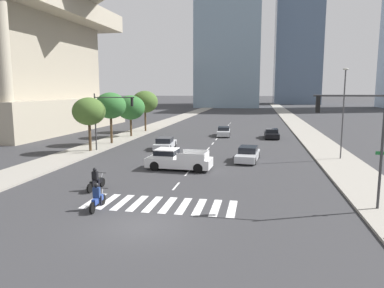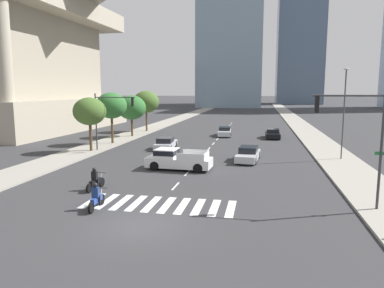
{
  "view_description": "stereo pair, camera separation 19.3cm",
  "coord_description": "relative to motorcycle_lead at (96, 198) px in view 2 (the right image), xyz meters",
  "views": [
    {
      "loc": [
        5.3,
        -15.79,
        6.41
      ],
      "look_at": [
        0.0,
        13.26,
        2.0
      ],
      "focal_mm": 33.77,
      "sensor_mm": 36.0,
      "label": 1
    },
    {
      "loc": [
        5.49,
        -15.76,
        6.41
      ],
      "look_at": [
        0.0,
        13.26,
        2.0
      ],
      "focal_mm": 33.77,
      "sensor_mm": 36.0,
      "label": 2
    }
  ],
  "objects": [
    {
      "name": "ground_plane",
      "position": [
        3.15,
        -1.9,
        -0.58
      ],
      "size": [
        800.0,
        800.0,
        0.0
      ],
      "primitive_type": "plane",
      "color": "#333335"
    },
    {
      "name": "sidewalk_east",
      "position": [
        15.79,
        28.1,
        -0.51
      ],
      "size": [
        4.0,
        260.0,
        0.15
      ],
      "primitive_type": "cube",
      "color": "gray",
      "rests_on": "ground"
    },
    {
      "name": "sidewalk_west",
      "position": [
        -9.49,
        28.1,
        -0.51
      ],
      "size": [
        4.0,
        260.0,
        0.15
      ],
      "primitive_type": "cube",
      "color": "gray",
      "rests_on": "ground"
    },
    {
      "name": "crosswalk_near",
      "position": [
        3.15,
        1.36,
        -0.58
      ],
      "size": [
        8.55,
        2.94,
        0.01
      ],
      "color": "silver",
      "rests_on": "ground"
    },
    {
      "name": "lane_divider_center",
      "position": [
        3.15,
        29.36,
        -0.58
      ],
      "size": [
        0.14,
        50.0,
        0.01
      ],
      "color": "silver",
      "rests_on": "ground"
    },
    {
      "name": "motorcycle_lead",
      "position": [
        0.0,
        0.0,
        0.0
      ],
      "size": [
        0.7,
        2.12,
        1.49
      ],
      "rotation": [
        0.0,
        0.0,
        1.63
      ],
      "color": "black",
      "rests_on": "ground"
    },
    {
      "name": "motorcycle_trailing",
      "position": [
        -1.77,
        3.58,
        -0.0
      ],
      "size": [
        0.7,
        2.15,
        1.49
      ],
      "rotation": [
        0.0,
        0.0,
        1.49
      ],
      "color": "black",
      "rests_on": "ground"
    },
    {
      "name": "pickup_truck",
      "position": [
        1.98,
        10.55,
        0.23
      ],
      "size": [
        5.37,
        2.38,
        1.67
      ],
      "rotation": [
        0.0,
        0.0,
        3.08
      ],
      "color": "silver",
      "rests_on": "ground"
    },
    {
      "name": "sedan_black_0",
      "position": [
        10.36,
        31.77,
        -0.0
      ],
      "size": [
        1.93,
        4.52,
        1.26
      ],
      "rotation": [
        0.0,
        0.0,
        -1.55
      ],
      "color": "black",
      "rests_on": "ground"
    },
    {
      "name": "sedan_silver_1",
      "position": [
        7.65,
        15.27,
        0.01
      ],
      "size": [
        2.21,
        4.93,
        1.3
      ],
      "rotation": [
        0.0,
        0.0,
        -1.67
      ],
      "color": "#B7BABF",
      "rests_on": "ground"
    },
    {
      "name": "sedan_silver_2",
      "position": [
        -1.56,
        20.56,
        -0.0
      ],
      "size": [
        2.08,
        4.82,
        1.27
      ],
      "rotation": [
        0.0,
        0.0,
        1.63
      ],
      "color": "#B7BABF",
      "rests_on": "ground"
    },
    {
      "name": "sedan_silver_3",
      "position": [
        3.75,
        32.96,
        0.01
      ],
      "size": [
        2.08,
        4.84,
        1.28
      ],
      "rotation": [
        0.0,
        0.0,
        -1.5
      ],
      "color": "#B7BABF",
      "rests_on": "ground"
    },
    {
      "name": "traffic_signal_near",
      "position": [
        13.65,
        2.39,
        3.86
      ],
      "size": [
        3.87,
        0.28,
        6.38
      ],
      "rotation": [
        0.0,
        0.0,
        3.14
      ],
      "color": "#333335",
      "rests_on": "sidewalk_east"
    },
    {
      "name": "traffic_signal_far",
      "position": [
        -6.69,
        17.61,
        3.63
      ],
      "size": [
        4.62,
        0.28,
        5.93
      ],
      "color": "#333335",
      "rests_on": "sidewalk_west"
    },
    {
      "name": "street_lamp_east",
      "position": [
        16.09,
        17.1,
        4.29
      ],
      "size": [
        0.5,
        0.24,
        8.23
      ],
      "color": "#3F3F42",
      "rests_on": "sidewalk_east"
    },
    {
      "name": "street_tree_nearest",
      "position": [
        -8.69,
        17.02,
        3.65
      ],
      "size": [
        3.37,
        3.37,
        5.54
      ],
      "color": "#4C3823",
      "rests_on": "sidewalk_west"
    },
    {
      "name": "street_tree_second",
      "position": [
        -8.69,
        22.63,
        4.02
      ],
      "size": [
        3.62,
        3.62,
        6.01
      ],
      "color": "#4C3823",
      "rests_on": "sidewalk_west"
    },
    {
      "name": "street_tree_third",
      "position": [
        -8.69,
        29.42,
        3.48
      ],
      "size": [
        3.91,
        3.91,
        5.58
      ],
      "color": "#4C3823",
      "rests_on": "sidewalk_west"
    },
    {
      "name": "street_tree_fourth",
      "position": [
        -8.69,
        35.93,
        4.05
      ],
      "size": [
        3.95,
        3.95,
        6.18
      ],
      "color": "#4C3823",
      "rests_on": "sidewalk_west"
    }
  ]
}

